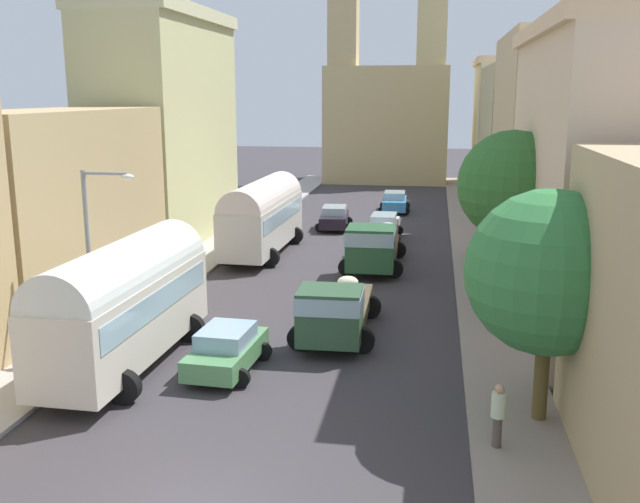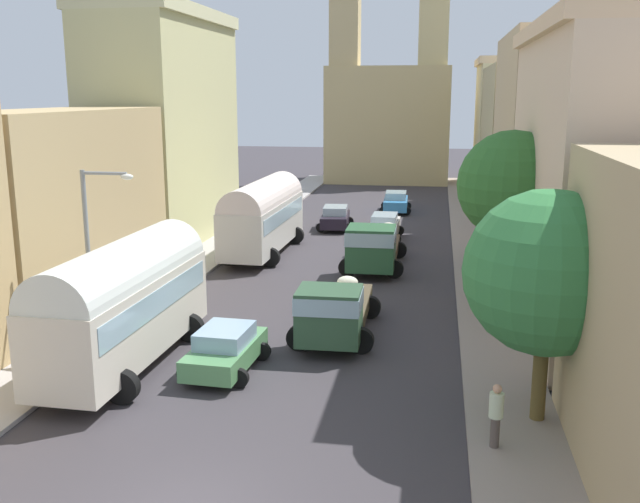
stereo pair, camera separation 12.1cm
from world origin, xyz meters
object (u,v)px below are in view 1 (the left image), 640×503
(car_1, at_px, (395,202))
(car_3, at_px, (334,217))
(car_0, at_px, (384,226))
(streetlamp_near, at_px, (95,245))
(pedestrian_0, at_px, (483,233))
(pedestrian_1, at_px, (498,413))
(cargo_truck_0, at_px, (335,308))
(cargo_truck_1, at_px, (373,246))
(parked_bus_1, at_px, (263,213))
(parked_bus_0, at_px, (125,299))
(car_2, at_px, (226,349))

(car_1, height_order, car_3, car_1)
(car_0, xyz_separation_m, streetlamp_near, (-8.16, -21.11, 3.01))
(pedestrian_0, distance_m, streetlamp_near, 23.36)
(pedestrian_0, height_order, pedestrian_1, pedestrian_1)
(cargo_truck_0, bearing_deg, cargo_truck_1, 87.41)
(streetlamp_near, bearing_deg, parked_bus_1, 83.39)
(car_1, xyz_separation_m, car_3, (-3.52, -7.40, -0.02))
(cargo_truck_1, distance_m, streetlamp_near, 15.50)
(parked_bus_1, xyz_separation_m, cargo_truck_0, (5.91, -13.40, -1.08))
(car_1, xyz_separation_m, streetlamp_near, (-8.24, -31.31, 3.02))
(cargo_truck_0, height_order, cargo_truck_1, cargo_truck_1)
(parked_bus_1, bearing_deg, car_3, 70.21)
(car_3, relative_size, pedestrian_1, 2.31)
(pedestrian_1, bearing_deg, car_1, 97.29)
(cargo_truck_0, bearing_deg, parked_bus_1, 113.79)
(parked_bus_0, bearing_deg, pedestrian_1, -18.80)
(car_1, bearing_deg, cargo_truck_1, -90.06)
(cargo_truck_1, bearing_deg, car_2, -104.13)
(car_1, distance_m, car_2, 32.46)
(cargo_truck_1, xyz_separation_m, streetlamp_near, (-8.22, -12.90, 2.49))
(pedestrian_0, xyz_separation_m, pedestrian_1, (-1.06, -23.53, 0.00))
(parked_bus_1, height_order, car_3, parked_bus_1)
(cargo_truck_1, bearing_deg, cargo_truck_0, -92.59)
(parked_bus_1, relative_size, car_1, 2.30)
(car_3, xyz_separation_m, pedestrian_0, (9.22, -5.37, 0.27))
(cargo_truck_1, xyz_separation_m, car_3, (-3.50, 11.01, -0.54))
(car_0, distance_m, streetlamp_near, 22.83)
(parked_bus_1, bearing_deg, streetlamp_near, -96.61)
(car_0, xyz_separation_m, car_2, (-3.43, -22.07, -0.05))
(car_1, relative_size, car_2, 1.07)
(parked_bus_0, bearing_deg, car_3, 82.52)
(cargo_truck_0, relative_size, car_3, 1.60)
(cargo_truck_1, relative_size, car_0, 1.63)
(cargo_truck_1, distance_m, car_1, 18.42)
(car_3, height_order, pedestrian_0, pedestrian_0)
(pedestrian_1, bearing_deg, car_0, 100.26)
(cargo_truck_0, height_order, streetlamp_near, streetlamp_near)
(car_2, bearing_deg, parked_bus_0, -177.69)
(pedestrian_0, height_order, streetlamp_near, streetlamp_near)
(parked_bus_0, bearing_deg, streetlamp_near, 142.83)
(cargo_truck_1, xyz_separation_m, pedestrian_1, (4.66, -17.89, -0.28))
(car_2, height_order, pedestrian_0, pedestrian_0)
(cargo_truck_0, relative_size, pedestrian_1, 3.70)
(cargo_truck_0, relative_size, car_0, 1.51)
(parked_bus_0, relative_size, car_0, 1.98)
(parked_bus_0, distance_m, car_2, 3.65)
(parked_bus_0, bearing_deg, car_2, 2.31)
(parked_bus_1, distance_m, cargo_truck_0, 14.68)
(car_3, bearing_deg, streetlamp_near, -101.17)
(car_3, xyz_separation_m, pedestrian_1, (8.16, -28.90, 0.27))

